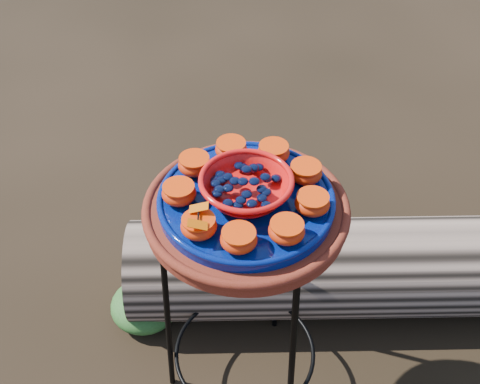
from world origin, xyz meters
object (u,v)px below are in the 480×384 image
at_px(plant_stand, 245,310).
at_px(cobalt_plate, 246,201).
at_px(terracotta_saucer, 246,212).
at_px(red_bowl, 246,188).
at_px(driftwood_log, 399,267).

relative_size(plant_stand, cobalt_plate, 1.79).
bearing_deg(terracotta_saucer, red_bowl, 0.00).
relative_size(cobalt_plate, red_bowl, 2.00).
relative_size(plant_stand, driftwood_log, 0.40).
xyz_separation_m(cobalt_plate, driftwood_log, (0.31, 0.50, -0.59)).
distance_m(plant_stand, driftwood_log, 0.62).
bearing_deg(red_bowl, plant_stand, 0.00).
relative_size(terracotta_saucer, driftwood_log, 0.26).
relative_size(cobalt_plate, driftwood_log, 0.22).
bearing_deg(driftwood_log, cobalt_plate, -121.82).
height_order(red_bowl, driftwood_log, red_bowl).
distance_m(terracotta_saucer, cobalt_plate, 0.03).
distance_m(plant_stand, red_bowl, 0.44).
xyz_separation_m(plant_stand, terracotta_saucer, (0.00, 0.00, 0.37)).
bearing_deg(driftwood_log, terracotta_saucer, -121.82).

